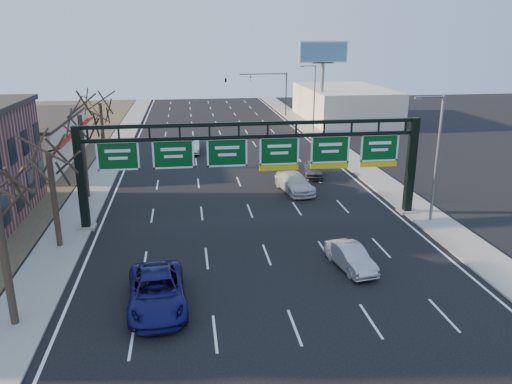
{
  "coord_description": "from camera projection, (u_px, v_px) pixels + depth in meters",
  "views": [
    {
      "loc": [
        -4.57,
        -25.57,
        12.89
      ],
      "look_at": [
        -0.28,
        4.67,
        3.2
      ],
      "focal_mm": 35.0,
      "sensor_mm": 36.0,
      "label": 1
    }
  ],
  "objects": [
    {
      "name": "sidewalk_left",
      "position": [
        98.0,
        180.0,
        45.78
      ],
      "size": [
        3.0,
        120.0,
        0.12
      ],
      "primitive_type": "cube",
      "color": "gray",
      "rests_on": "ground"
    },
    {
      "name": "car_silver_sedan",
      "position": [
        351.0,
        257.0,
        28.57
      ],
      "size": [
        2.13,
        4.33,
        1.37
      ],
      "primitive_type": "imported",
      "rotation": [
        0.0,
        0.0,
        0.17
      ],
      "color": "#A3A3A8",
      "rests_on": "ground"
    },
    {
      "name": "tree_far",
      "position": [
        99.0,
        93.0,
        48.25
      ],
      "size": [
        3.6,
        3.6,
        8.86
      ],
      "color": "#2E2119",
      "rests_on": "sidewalk_left"
    },
    {
      "name": "lane_markings",
      "position": [
        236.0,
        176.0,
        47.51
      ],
      "size": [
        21.6,
        120.0,
        0.01
      ],
      "primitive_type": "cube",
      "color": "white",
      "rests_on": "ground"
    },
    {
      "name": "car_blue_suv",
      "position": [
        157.0,
        292.0,
        24.46
      ],
      "size": [
        3.14,
        6.14,
        1.66
      ],
      "primitive_type": "imported",
      "rotation": [
        0.0,
        0.0,
        0.07
      ],
      "color": "#141252",
      "rests_on": "ground"
    },
    {
      "name": "traffic_signal_mast",
      "position": [
        249.0,
        83.0,
        79.64
      ],
      "size": [
        10.16,
        0.54,
        7.0
      ],
      "color": "black",
      "rests_on": "ground"
    },
    {
      "name": "streetlight_near",
      "position": [
        436.0,
        152.0,
        34.43
      ],
      "size": [
        2.15,
        0.22,
        9.0
      ],
      "color": "slate",
      "rests_on": "sidewalk_right"
    },
    {
      "name": "tree_mid",
      "position": [
        78.0,
        102.0,
        38.71
      ],
      "size": [
        3.6,
        3.6,
        9.24
      ],
      "color": "#2E2119",
      "rests_on": "sidewalk_left"
    },
    {
      "name": "sign_gantry",
      "position": [
        256.0,
        158.0,
        34.81
      ],
      "size": [
        24.6,
        1.2,
        7.2
      ],
      "color": "black",
      "rests_on": "ground"
    },
    {
      "name": "car_white_wagon",
      "position": [
        295.0,
        183.0,
        42.57
      ],
      "size": [
        3.05,
        5.62,
        1.55
      ],
      "primitive_type": "imported",
      "rotation": [
        0.0,
        0.0,
        0.17
      ],
      "color": "silver",
      "rests_on": "ground"
    },
    {
      "name": "streetlight_far",
      "position": [
        313.0,
        95.0,
        66.52
      ],
      "size": [
        2.15,
        0.22,
        9.0
      ],
      "color": "slate",
      "rests_on": "sidewalk_right"
    },
    {
      "name": "ground",
      "position": [
        272.0,
        269.0,
        28.64
      ],
      "size": [
        160.0,
        160.0,
        0.0
      ],
      "primitive_type": "plane",
      "color": "black",
      "rests_on": "ground"
    },
    {
      "name": "cream_strip",
      "position": [
        24.0,
        139.0,
        52.42
      ],
      "size": [
        10.9,
        18.4,
        4.7
      ],
      "color": "beige",
      "rests_on": "ground"
    },
    {
      "name": "sidewalk_right",
      "position": [
        365.0,
        170.0,
        49.21
      ],
      "size": [
        3.0,
        120.0,
        0.12
      ],
      "primitive_type": "cube",
      "color": "gray",
      "rests_on": "ground"
    },
    {
      "name": "billboard_right",
      "position": [
        323.0,
        62.0,
        70.35
      ],
      "size": [
        7.0,
        0.5,
        12.0
      ],
      "color": "slate",
      "rests_on": "ground"
    },
    {
      "name": "building_right_distant",
      "position": [
        344.0,
        104.0,
        77.74
      ],
      "size": [
        12.0,
        20.0,
        5.0
      ],
      "primitive_type": "cube",
      "color": "beige",
      "rests_on": "ground"
    },
    {
      "name": "car_silver_distant",
      "position": [
        192.0,
        146.0,
        56.59
      ],
      "size": [
        1.83,
        4.84,
        1.58
      ],
      "primitive_type": "imported",
      "rotation": [
        0.0,
        0.0,
        -0.03
      ],
      "color": "silver",
      "rests_on": "ground"
    },
    {
      "name": "tree_gantry",
      "position": [
        46.0,
        136.0,
        29.49
      ],
      "size": [
        3.6,
        3.6,
        8.48
      ],
      "color": "#2E2119",
      "rests_on": "sidewalk_left"
    },
    {
      "name": "car_grey_far",
      "position": [
        313.0,
        169.0,
        47.11
      ],
      "size": [
        2.47,
        4.45,
        1.43
      ],
      "primitive_type": "imported",
      "rotation": [
        0.0,
        0.0,
        -0.19
      ],
      "color": "#3C3E40",
      "rests_on": "ground"
    }
  ]
}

